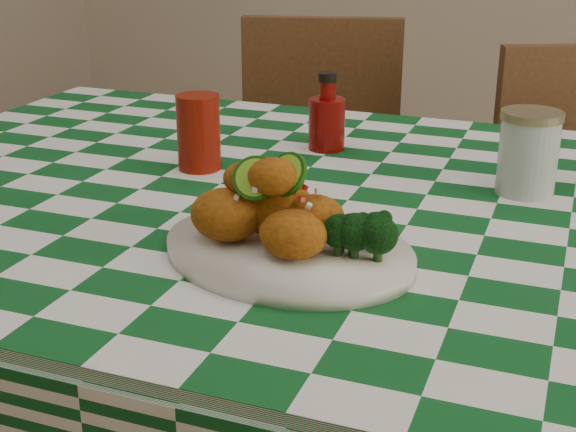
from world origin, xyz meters
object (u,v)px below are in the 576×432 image
at_px(ketchup_bottle, 327,112).
at_px(wooden_chair_left, 315,210).
at_px(plate, 288,251).
at_px(mason_jar, 528,153).
at_px(fried_chicken_pile, 277,201).
at_px(red_tumbler, 199,132).
at_px(dining_table, 341,426).

bearing_deg(ketchup_bottle, wooden_chair_left, 110.52).
bearing_deg(wooden_chair_left, ketchup_bottle, -84.64).
bearing_deg(wooden_chair_left, plate, -88.29).
bearing_deg(mason_jar, fried_chicken_pile, -126.87).
height_order(ketchup_bottle, mason_jar, ketchup_bottle).
relative_size(fried_chicken_pile, wooden_chair_left, 0.18).
relative_size(plate, red_tumbler, 2.65).
bearing_deg(ketchup_bottle, mason_jar, -18.08).
xyz_separation_m(plate, wooden_chair_left, (-0.30, 0.98, -0.34)).
height_order(dining_table, fried_chicken_pile, fried_chicken_pile).
bearing_deg(mason_jar, ketchup_bottle, 161.92).
distance_m(dining_table, mason_jar, 0.53).
xyz_separation_m(dining_table, wooden_chair_left, (-0.31, 0.76, 0.07)).
height_order(red_tumbler, ketchup_bottle, ketchup_bottle).
height_order(plate, mason_jar, mason_jar).
bearing_deg(red_tumbler, mason_jar, 7.47).
bearing_deg(fried_chicken_pile, red_tumbler, 131.21).
bearing_deg(dining_table, fried_chicken_pile, -95.94).
height_order(red_tumbler, mason_jar, mason_jar).
bearing_deg(mason_jar, plate, -125.31).
bearing_deg(wooden_chair_left, red_tumbler, -102.10).
distance_m(plate, mason_jar, 0.43).
relative_size(plate, mason_jar, 2.59).
distance_m(dining_table, wooden_chair_left, 0.82).
xyz_separation_m(fried_chicken_pile, ketchup_bottle, (-0.09, 0.46, -0.00)).
height_order(fried_chicken_pile, mason_jar, fried_chicken_pile).
bearing_deg(fried_chicken_pile, plate, 0.00).
distance_m(mason_jar, wooden_chair_left, 0.92).
bearing_deg(ketchup_bottle, plate, -77.43).
bearing_deg(plate, mason_jar, 54.69).
xyz_separation_m(fried_chicken_pile, wooden_chair_left, (-0.28, 0.98, -0.40)).
height_order(dining_table, wooden_chair_left, wooden_chair_left).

